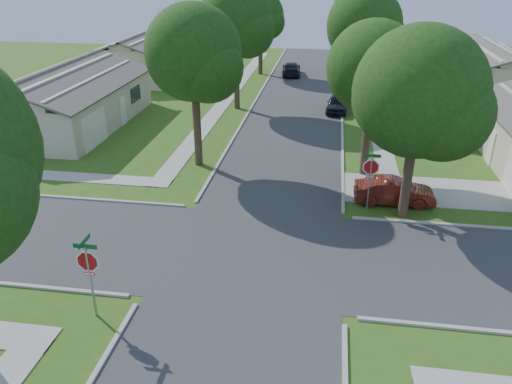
{
  "coord_description": "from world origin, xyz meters",
  "views": [
    {
      "loc": [
        2.66,
        -17.17,
        10.98
      ],
      "look_at": [
        -0.33,
        2.4,
        1.6
      ],
      "focal_mm": 35.0,
      "sensor_mm": 36.0,
      "label": 1
    }
  ],
  "objects": [
    {
      "name": "tree_e_near",
      "position": [
        4.75,
        9.01,
        5.64
      ],
      "size": [
        4.97,
        4.8,
        8.28
      ],
      "color": "#38281C",
      "rests_on": "ground"
    },
    {
      "name": "ground",
      "position": [
        0.0,
        0.0,
        0.0
      ],
      "size": [
        100.0,
        100.0,
        0.0
      ],
      "primitive_type": "plane",
      "color": "#345D19",
      "rests_on": "ground"
    },
    {
      "name": "driveway",
      "position": [
        7.9,
        7.1,
        0.03
      ],
      "size": [
        8.8,
        3.6,
        0.05
      ],
      "primitive_type": "cube",
      "color": "#9E9B91",
      "rests_on": "ground"
    },
    {
      "name": "tree_e_mid",
      "position": [
        4.76,
        21.01,
        6.25
      ],
      "size": [
        5.59,
        5.4,
        9.21
      ],
      "color": "#38281C",
      "rests_on": "ground"
    },
    {
      "name": "house_nw_far",
      "position": [
        -15.99,
        32.0,
        1.52
      ],
      "size": [
        8.42,
        13.6,
        4.23
      ],
      "color": "#B1A48C",
      "rests_on": "ground"
    },
    {
      "name": "car_driveway",
      "position": [
        6.0,
        5.5,
        0.63
      ],
      "size": [
        3.86,
        1.42,
        1.26
      ],
      "primitive_type": "imported",
      "rotation": [
        0.0,
        0.0,
        1.59
      ],
      "color": "#591A12",
      "rests_on": "ground"
    },
    {
      "name": "tree_w_far",
      "position": [
        -4.65,
        34.01,
        5.51
      ],
      "size": [
        4.76,
        4.6,
        8.04
      ],
      "color": "#38281C",
      "rests_on": "ground"
    },
    {
      "name": "house_nw_near",
      "position": [
        -15.99,
        15.0,
        1.52
      ],
      "size": [
        8.42,
        13.6,
        4.23
      ],
      "color": "#B1A48C",
      "rests_on": "ground"
    },
    {
      "name": "house_ne_far",
      "position": [
        15.99,
        29.0,
        1.52
      ],
      "size": [
        8.42,
        13.6,
        4.23
      ],
      "color": "#B1A48C",
      "rests_on": "ground"
    },
    {
      "name": "stop_sign_sw",
      "position": [
        -4.7,
        -4.7,
        2.03
      ],
      "size": [
        1.05,
        0.8,
        2.98
      ],
      "color": "gray",
      "rests_on": "ground"
    },
    {
      "name": "road_ns",
      "position": [
        0.0,
        0.0,
        0.0
      ],
      "size": [
        7.0,
        100.0,
        0.02
      ],
      "primitive_type": "cube",
      "color": "#333335",
      "rests_on": "ground"
    },
    {
      "name": "stop_sign_ne",
      "position": [
        4.7,
        4.7,
        2.03
      ],
      "size": [
        1.05,
        0.8,
        2.98
      ],
      "color": "gray",
      "rests_on": "ground"
    },
    {
      "name": "sidewalk_nw",
      "position": [
        -6.1,
        26.0,
        0.02
      ],
      "size": [
        1.2,
        40.0,
        0.04
      ],
      "primitive_type": "cube",
      "color": "#9E9B91",
      "rests_on": "ground"
    },
    {
      "name": "car_curb_west",
      "position": [
        -1.51,
        33.91,
        0.64
      ],
      "size": [
        2.14,
        4.55,
        1.28
      ],
      "primitive_type": "imported",
      "rotation": [
        0.0,
        0.0,
        3.22
      ],
      "color": "black",
      "rests_on": "ground"
    },
    {
      "name": "tree_w_near",
      "position": [
        -4.64,
        9.01,
        6.12
      ],
      "size": [
        5.38,
        5.2,
        8.97
      ],
      "color": "#38281C",
      "rests_on": "ground"
    },
    {
      "name": "car_curb_east",
      "position": [
        3.2,
        21.26,
        0.66
      ],
      "size": [
        1.88,
        3.99,
        1.32
      ],
      "primitive_type": "imported",
      "rotation": [
        0.0,
        0.0,
        -0.08
      ],
      "color": "black",
      "rests_on": "ground"
    },
    {
      "name": "tree_w_mid",
      "position": [
        -4.64,
        21.01,
        6.49
      ],
      "size": [
        5.8,
        5.6,
        9.56
      ],
      "color": "#38281C",
      "rests_on": "ground"
    },
    {
      "name": "tree_e_far",
      "position": [
        4.75,
        34.01,
        5.98
      ],
      "size": [
        5.17,
        5.0,
        8.72
      ],
      "color": "#38281C",
      "rests_on": "ground"
    },
    {
      "name": "tree_ne_corner",
      "position": [
        6.36,
        4.21,
        5.59
      ],
      "size": [
        5.8,
        5.6,
        8.66
      ],
      "color": "#38281C",
      "rests_on": "ground"
    },
    {
      "name": "sidewalk_ne",
      "position": [
        6.1,
        26.0,
        0.02
      ],
      "size": [
        1.2,
        40.0,
        0.04
      ],
      "primitive_type": "cube",
      "color": "#9E9B91",
      "rests_on": "ground"
    }
  ]
}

